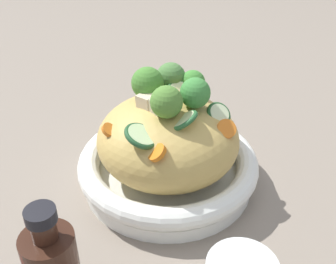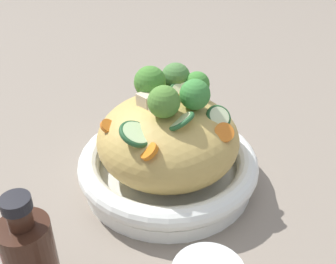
{
  "view_description": "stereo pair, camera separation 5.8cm",
  "coord_description": "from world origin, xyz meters",
  "views": [
    {
      "loc": [
        0.03,
        -0.49,
        0.41
      ],
      "look_at": [
        0.0,
        0.0,
        0.09
      ],
      "focal_mm": 43.96,
      "sensor_mm": 36.0,
      "label": 1
    },
    {
      "loc": [
        0.09,
        -0.48,
        0.41
      ],
      "look_at": [
        0.0,
        0.0,
        0.09
      ],
      "focal_mm": 43.96,
      "sensor_mm": 36.0,
      "label": 2
    }
  ],
  "objects": [
    {
      "name": "serving_bowl",
      "position": [
        0.0,
        0.0,
        0.03
      ],
      "size": [
        0.27,
        0.27,
        0.05
      ],
      "color": "white",
      "rests_on": "ground_plane"
    },
    {
      "name": "ground_plane",
      "position": [
        0.0,
        0.0,
        0.0
      ],
      "size": [
        3.0,
        3.0,
        0.0
      ],
      "primitive_type": "plane",
      "color": "gray"
    },
    {
      "name": "zucchini_slices",
      "position": [
        0.01,
        -0.02,
        0.13
      ],
      "size": [
        0.15,
        0.14,
        0.04
      ],
      "color": "beige",
      "rests_on": "serving_bowl"
    },
    {
      "name": "carrot_coins",
      "position": [
        0.01,
        -0.0,
        0.12
      ],
      "size": [
        0.18,
        0.19,
        0.05
      ],
      "color": "orange",
      "rests_on": "serving_bowl"
    },
    {
      "name": "noodle_heap",
      "position": [
        -0.0,
        0.0,
        0.08
      ],
      "size": [
        0.2,
        0.2,
        0.12
      ],
      "color": "tan",
      "rests_on": "serving_bowl"
    },
    {
      "name": "chicken_chunks",
      "position": [
        -0.02,
        -0.01,
        0.14
      ],
      "size": [
        0.06,
        0.05,
        0.02
      ],
      "color": "beige",
      "rests_on": "serving_bowl"
    },
    {
      "name": "broccoli_florets",
      "position": [
        0.0,
        0.02,
        0.15
      ],
      "size": [
        0.11,
        0.14,
        0.06
      ],
      "color": "#96AD69",
      "rests_on": "serving_bowl"
    }
  ]
}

